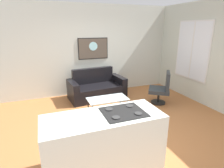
% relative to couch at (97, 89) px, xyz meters
% --- Properties ---
extents(ground, '(6.40, 6.40, 0.04)m').
position_rel_couch_xyz_m(ground, '(0.07, -1.86, -0.31)').
color(ground, '#AF6A39').
extents(back_wall, '(6.40, 0.05, 2.80)m').
position_rel_couch_xyz_m(back_wall, '(0.07, 0.56, 1.11)').
color(back_wall, silver).
rests_on(back_wall, ground).
extents(right_wall, '(0.05, 6.40, 2.80)m').
position_rel_couch_xyz_m(right_wall, '(2.70, -1.56, 1.11)').
color(right_wall, beige).
rests_on(right_wall, ground).
extents(couch, '(1.75, 1.00, 0.88)m').
position_rel_couch_xyz_m(couch, '(0.00, 0.00, 0.00)').
color(couch, black).
rests_on(couch, ground).
extents(coffee_table, '(1.00, 0.51, 0.40)m').
position_rel_couch_xyz_m(coffee_table, '(-0.05, -1.17, 0.08)').
color(coffee_table, silver).
rests_on(coffee_table, ground).
extents(armchair, '(0.79, 0.80, 0.93)m').
position_rel_couch_xyz_m(armchair, '(1.60, -1.11, 0.17)').
color(armchair, black).
rests_on(armchair, ground).
extents(kitchen_counter, '(1.70, 0.69, 0.95)m').
position_rel_couch_xyz_m(kitchen_counter, '(-0.76, -3.01, 0.18)').
color(kitchen_counter, silver).
rests_on(kitchen_counter, ground).
extents(wall_painting, '(0.96, 0.03, 0.67)m').
position_rel_couch_xyz_m(wall_painting, '(0.07, 0.52, 1.17)').
color(wall_painting, black).
extents(window, '(0.03, 1.27, 1.70)m').
position_rel_couch_xyz_m(window, '(2.66, -0.96, 1.16)').
color(window, silver).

